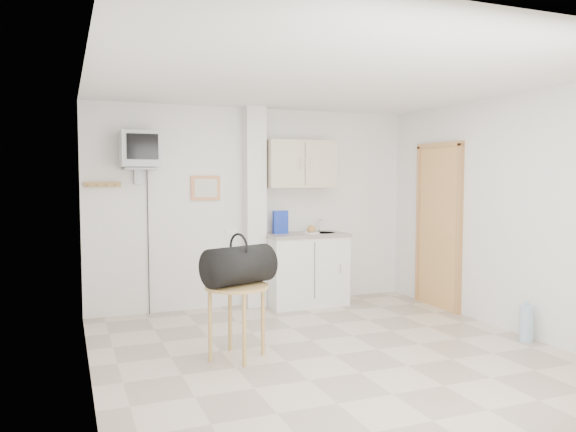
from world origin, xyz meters
name	(u,v)px	position (x,y,z in m)	size (l,w,h in m)	color
ground	(334,355)	(0.00, 0.00, 0.00)	(4.50, 4.50, 0.00)	beige
room_envelope	(353,187)	(0.24, 0.09, 1.54)	(4.24, 4.54, 2.55)	white
kitchenette	(304,242)	(0.57, 2.00, 0.80)	(1.03, 0.58, 2.10)	white
crt_television	(140,150)	(-1.45, 2.02, 1.94)	(0.44, 0.45, 2.15)	slate
round_table	(237,296)	(-0.85, 0.25, 0.57)	(0.57, 0.57, 0.67)	#A47F43
duffel_bag	(239,265)	(-0.82, 0.27, 0.84)	(0.71, 0.54, 0.47)	black
water_bottle	(526,323)	(1.98, -0.32, 0.18)	(0.14, 0.14, 0.41)	#96B7CD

